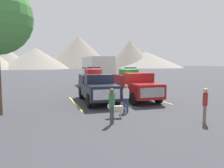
{
  "coord_description": "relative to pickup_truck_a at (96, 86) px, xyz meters",
  "views": [
    {
      "loc": [
        -5.71,
        -14.11,
        2.98
      ],
      "look_at": [
        0.0,
        1.81,
        1.2
      ],
      "focal_mm": 33.33,
      "sensor_mm": 36.0,
      "label": 1
    }
  ],
  "objects": [
    {
      "name": "ground_plane",
      "position": [
        1.55,
        -1.0,
        -1.2
      ],
      "size": [
        240.0,
        240.0,
        0.0
      ],
      "primitive_type": "plane",
      "color": "#38383D"
    },
    {
      "name": "pickup_truck_a",
      "position": [
        0.0,
        0.0,
        0.0
      ],
      "size": [
        2.39,
        5.68,
        2.61
      ],
      "color": "black",
      "rests_on": "ground"
    },
    {
      "name": "pickup_truck_b",
      "position": [
        3.16,
        -0.05,
        -0.02
      ],
      "size": [
        2.46,
        5.91,
        2.55
      ],
      "color": "maroon",
      "rests_on": "ground"
    },
    {
      "name": "lot_stripe_a",
      "position": [
        -1.67,
        -0.19,
        -1.2
      ],
      "size": [
        0.12,
        5.5,
        0.01
      ],
      "primitive_type": "cube",
      "color": "gold",
      "rests_on": "ground"
    },
    {
      "name": "lot_stripe_b",
      "position": [
        1.55,
        -0.19,
        -1.2
      ],
      "size": [
        0.12,
        5.5,
        0.01
      ],
      "primitive_type": "cube",
      "color": "gold",
      "rests_on": "ground"
    },
    {
      "name": "lot_stripe_c",
      "position": [
        4.78,
        -0.19,
        -1.2
      ],
      "size": [
        0.12,
        5.5,
        0.01
      ],
      "primitive_type": "cube",
      "color": "gold",
      "rests_on": "ground"
    },
    {
      "name": "camper_trailer_a",
      "position": [
        2.72,
        9.66,
        0.86
      ],
      "size": [
        2.97,
        8.54,
        3.91
      ],
      "color": "silver",
      "rests_on": "ground"
    },
    {
      "name": "person_a",
      "position": [
        0.72,
        -3.97,
        -0.23
      ],
      "size": [
        0.34,
        0.28,
        1.68
      ],
      "color": "navy",
      "rests_on": "ground"
    },
    {
      "name": "person_b",
      "position": [
        -0.85,
        -5.88,
        -0.19
      ],
      "size": [
        0.32,
        0.33,
        1.75
      ],
      "color": "#3F3F42",
      "rests_on": "ground"
    },
    {
      "name": "person_c",
      "position": [
        3.46,
        -7.29,
        -0.2
      ],
      "size": [
        0.33,
        0.32,
        1.75
      ],
      "color": "#726047",
      "rests_on": "ground"
    },
    {
      "name": "dog",
      "position": [
        -0.34,
        -4.84,
        -0.68
      ],
      "size": [
        0.91,
        0.47,
        0.77
      ],
      "color": "beige",
      "rests_on": "ground"
    },
    {
      "name": "mountain_ridge",
      "position": [
        1.19,
        89.65,
        5.53
      ],
      "size": [
        146.71,
        50.7,
        16.82
      ],
      "color": "gray",
      "rests_on": "ground"
    }
  ]
}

